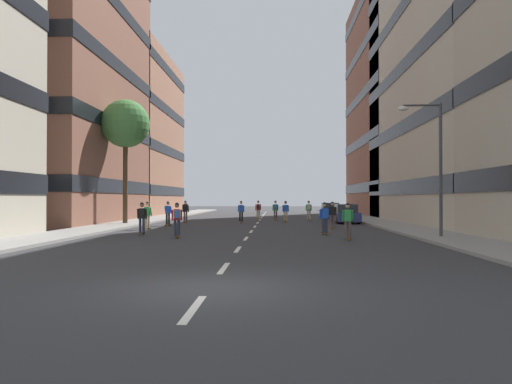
# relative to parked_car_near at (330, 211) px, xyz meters

# --- Properties ---
(ground_plane) EXTENTS (162.79, 162.79, 0.00)m
(ground_plane) POSITION_rel_parked_car_near_xyz_m (-7.08, -12.02, -0.70)
(ground_plane) COLOR #333335
(sidewalk_left) EXTENTS (3.10, 74.61, 0.14)m
(sidewalk_left) POSITION_rel_parked_car_near_xyz_m (-16.90, -8.62, -0.63)
(sidewalk_left) COLOR gray
(sidewalk_left) RESTS_ON ground_plane
(sidewalk_right) EXTENTS (3.10, 74.61, 0.14)m
(sidewalk_right) POSITION_rel_parked_car_near_xyz_m (2.75, -8.62, -0.63)
(sidewalk_right) COLOR gray
(sidewalk_right) RESTS_ON ground_plane
(lane_markings) EXTENTS (0.16, 62.20, 0.01)m
(lane_markings) POSITION_rel_parked_car_near_xyz_m (-7.08, -11.15, -0.70)
(lane_markings) COLOR silver
(lane_markings) RESTS_ON ground_plane
(building_left_mid) EXTENTS (16.10, 18.73, 29.53)m
(building_left_mid) POSITION_rel_parked_car_near_xyz_m (-26.44, -10.88, 14.15)
(building_left_mid) COLOR brown
(building_left_mid) RESTS_ON ground_plane
(building_left_far) EXTENTS (16.10, 18.36, 19.13)m
(building_left_far) POSITION_rel_parked_car_near_xyz_m (-26.44, 7.22, 8.95)
(building_left_far) COLOR #9E6B51
(building_left_far) RESTS_ON ground_plane
(building_right_mid) EXTENTS (16.10, 24.07, 28.29)m
(building_right_mid) POSITION_rel_parked_car_near_xyz_m (12.29, -10.88, 13.54)
(building_right_mid) COLOR #BCB29E
(building_right_mid) RESTS_ON ground_plane
(building_right_far) EXTENTS (16.10, 21.64, 26.68)m
(building_right_far) POSITION_rel_parked_car_near_xyz_m (12.29, 7.22, 12.73)
(building_right_far) COLOR brown
(building_right_far) RESTS_ON ground_plane
(parked_car_near) EXTENTS (1.82, 4.40, 1.52)m
(parked_car_near) POSITION_rel_parked_car_near_xyz_m (0.00, 0.00, 0.00)
(parked_car_near) COLOR #B2B7BF
(parked_car_near) RESTS_ON ground_plane
(parked_car_mid) EXTENTS (1.82, 4.40, 1.52)m
(parked_car_mid) POSITION_rel_parked_car_near_xyz_m (0.00, -11.13, 0.00)
(parked_car_mid) COLOR navy
(parked_car_mid) RESTS_ON ground_plane
(street_tree_near) EXTENTS (3.60, 3.60, 9.27)m
(street_tree_near) POSITION_rel_parked_car_near_xyz_m (-16.90, -14.33, 6.83)
(street_tree_near) COLOR #4C3823
(street_tree_near) RESTS_ON sidewalk_left
(streetlamp_right) EXTENTS (2.13, 0.30, 6.50)m
(streetlamp_right) POSITION_rel_parked_car_near_xyz_m (2.07, -26.11, 3.44)
(streetlamp_right) COLOR #3F3F44
(streetlamp_right) RESTS_ON sidewalk_right
(skater_0) EXTENTS (0.55, 0.91, 1.78)m
(skater_0) POSITION_rel_parked_car_near_xyz_m (-7.26, -5.05, 0.32)
(skater_0) COLOR brown
(skater_0) RESTS_ON ground_plane
(skater_1) EXTENTS (0.56, 0.92, 1.78)m
(skater_1) POSITION_rel_parked_car_near_xyz_m (-4.80, -9.87, 0.29)
(skater_1) COLOR brown
(skater_1) RESTS_ON ground_plane
(skater_2) EXTENTS (0.57, 0.92, 1.78)m
(skater_2) POSITION_rel_parked_car_near_xyz_m (-13.43, -15.36, 0.29)
(skater_2) COLOR brown
(skater_2) RESTS_ON ground_plane
(skater_3) EXTENTS (0.56, 0.92, 1.78)m
(skater_3) POSITION_rel_parked_car_near_xyz_m (-5.63, -6.20, 0.32)
(skater_3) COLOR brown
(skater_3) RESTS_ON ground_plane
(skater_4) EXTENTS (0.54, 0.91, 1.78)m
(skater_4) POSITION_rel_parked_car_near_xyz_m (-14.34, -3.95, 0.29)
(skater_4) COLOR brown
(skater_4) RESTS_ON ground_plane
(skater_5) EXTENTS (0.55, 0.91, 1.78)m
(skater_5) POSITION_rel_parked_car_near_xyz_m (-8.46, -10.56, 0.29)
(skater_5) COLOR brown
(skater_5) RESTS_ON ground_plane
(skater_6) EXTENTS (0.57, 0.92, 1.78)m
(skater_6) POSITION_rel_parked_car_near_xyz_m (-2.93, -23.48, 0.29)
(skater_6) COLOR brown
(skater_6) RESTS_ON ground_plane
(skater_7) EXTENTS (0.57, 0.92, 1.78)m
(skater_7) POSITION_rel_parked_car_near_xyz_m (-10.58, -25.84, 0.32)
(skater_7) COLOR brown
(skater_7) RESTS_ON ground_plane
(skater_8) EXTENTS (0.54, 0.91, 1.78)m
(skater_8) POSITION_rel_parked_car_near_xyz_m (-12.88, -24.05, 0.29)
(skater_8) COLOR brown
(skater_8) RESTS_ON ground_plane
(skater_9) EXTENTS (0.54, 0.91, 1.78)m
(skater_9) POSITION_rel_parked_car_near_xyz_m (-2.15, -26.64, 0.29)
(skater_9) COLOR brown
(skater_9) RESTS_ON ground_plane
(skater_10) EXTENTS (0.57, 0.92, 1.78)m
(skater_10) POSITION_rel_parked_car_near_xyz_m (-13.79, -19.59, 0.29)
(skater_10) COLOR brown
(skater_10) RESTS_ON ground_plane
(skater_11) EXTENTS (0.53, 0.90, 1.78)m
(skater_11) POSITION_rel_parked_car_near_xyz_m (-12.97, -11.06, 0.29)
(skater_11) COLOR brown
(skater_11) RESTS_ON ground_plane
(skater_12) EXTENTS (0.57, 0.92, 1.78)m
(skater_12) POSITION_rel_parked_car_near_xyz_m (-1.89, -18.25, 0.29)
(skater_12) COLOR brown
(skater_12) RESTS_ON ground_plane
(skater_13) EXTENTS (0.54, 0.90, 1.78)m
(skater_13) POSITION_rel_parked_car_near_xyz_m (-2.64, -6.55, 0.32)
(skater_13) COLOR brown
(skater_13) RESTS_ON ground_plane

